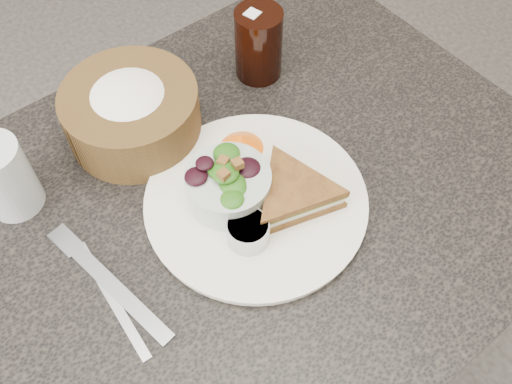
{
  "coord_description": "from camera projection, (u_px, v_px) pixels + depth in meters",
  "views": [
    {
      "loc": [
        -0.22,
        -0.36,
        1.42
      ],
      "look_at": [
        0.05,
        -0.02,
        0.78
      ],
      "focal_mm": 40.0,
      "sensor_mm": 36.0,
      "label": 1
    }
  ],
  "objects": [
    {
      "name": "cola_glass",
      "position": [
        259.0,
        41.0,
        0.89
      ],
      "size": [
        0.08,
        0.08,
        0.13
      ],
      "primitive_type": null,
      "rotation": [
        0.0,
        0.0,
        0.12
      ],
      "color": "black",
      "rests_on": "dining_table"
    },
    {
      "name": "salad_bowl",
      "position": [
        228.0,
        182.0,
        0.76
      ],
      "size": [
        0.12,
        0.12,
        0.07
      ],
      "primitive_type": null,
      "rotation": [
        0.0,
        0.0,
        0.04
      ],
      "color": "#A0ADA5",
      "rests_on": "dinner_plate"
    },
    {
      "name": "orange_wedge",
      "position": [
        241.0,
        142.0,
        0.82
      ],
      "size": [
        0.09,
        0.09,
        0.03
      ],
      "primitive_type": "cone",
      "rotation": [
        0.0,
        0.0,
        0.75
      ],
      "color": "#FF6408",
      "rests_on": "dinner_plate"
    },
    {
      "name": "knife",
      "position": [
        112.0,
        299.0,
        0.71
      ],
      "size": [
        0.02,
        0.19,
        0.0
      ],
      "primitive_type": "cube",
      "rotation": [
        0.0,
        0.0,
        -0.07
      ],
      "color": "#A7ABB7",
      "rests_on": "dining_table"
    },
    {
      "name": "dressing_ramekin",
      "position": [
        248.0,
        232.0,
        0.74
      ],
      "size": [
        0.07,
        0.07,
        0.03
      ],
      "primitive_type": "cylinder",
      "rotation": [
        0.0,
        0.0,
        -0.28
      ],
      "color": "#A4A7AD",
      "rests_on": "dinner_plate"
    },
    {
      "name": "bread_basket",
      "position": [
        130.0,
        107.0,
        0.82
      ],
      "size": [
        0.26,
        0.26,
        0.11
      ],
      "primitive_type": null,
      "rotation": [
        0.0,
        0.0,
        0.36
      ],
      "color": "brown",
      "rests_on": "dining_table"
    },
    {
      "name": "dinner_plate",
      "position": [
        256.0,
        201.0,
        0.79
      ],
      "size": [
        0.3,
        0.3,
        0.01
      ],
      "primitive_type": "cylinder",
      "color": "white",
      "rests_on": "dining_table"
    },
    {
      "name": "sandwich",
      "position": [
        294.0,
        193.0,
        0.77
      ],
      "size": [
        0.18,
        0.18,
        0.04
      ],
      "primitive_type": null,
      "rotation": [
        0.0,
        0.0,
        -0.29
      ],
      "color": "brown",
      "rests_on": "dinner_plate"
    },
    {
      "name": "fork",
      "position": [
        115.0,
        289.0,
        0.72
      ],
      "size": [
        0.05,
        0.2,
        0.01
      ],
      "primitive_type": "cube",
      "rotation": [
        0.0,
        0.0,
        0.16
      ],
      "color": "gray",
      "rests_on": "dining_table"
    },
    {
      "name": "floor",
      "position": [
        235.0,
        374.0,
        1.41
      ],
      "size": [
        6.0,
        6.0,
        0.0
      ],
      "primitive_type": "plane",
      "color": "#63605D",
      "rests_on": "ground"
    },
    {
      "name": "dining_table",
      "position": [
        229.0,
        317.0,
        1.1
      ],
      "size": [
        1.0,
        0.7,
        0.75
      ],
      "primitive_type": "cube",
      "color": "black",
      "rests_on": "floor"
    },
    {
      "name": "water_glass",
      "position": [
        4.0,
        177.0,
        0.75
      ],
      "size": [
        0.1,
        0.1,
        0.11
      ],
      "primitive_type": "cylinder",
      "rotation": [
        0.0,
        0.0,
        0.33
      ],
      "color": "silver",
      "rests_on": "dining_table"
    }
  ]
}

